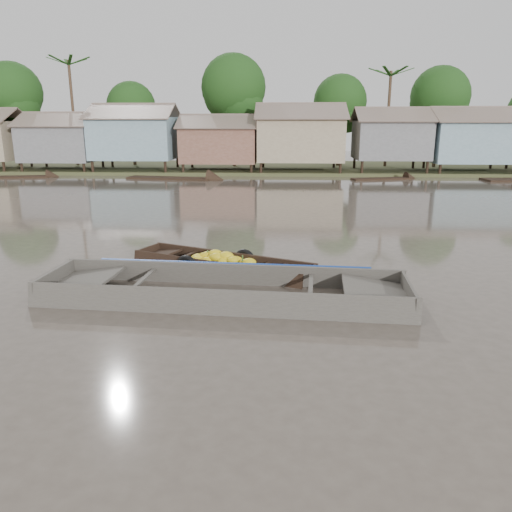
{
  "coord_description": "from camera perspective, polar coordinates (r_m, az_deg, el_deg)",
  "views": [
    {
      "loc": [
        1.06,
        -10.54,
        4.06
      ],
      "look_at": [
        0.46,
        1.41,
        0.8
      ],
      "focal_mm": 35.0,
      "sensor_mm": 36.0,
      "label": 1
    }
  ],
  "objects": [
    {
      "name": "banana_boat",
      "position": [
        14.14,
        -4.23,
        -0.9
      ],
      "size": [
        5.38,
        3.34,
        0.73
      ],
      "rotation": [
        0.0,
        0.0,
        -0.42
      ],
      "color": "black",
      "rests_on": "ground"
    },
    {
      "name": "viewer_boat",
      "position": [
        11.83,
        -3.49,
        -4.44
      ],
      "size": [
        8.73,
        2.84,
        0.69
      ],
      "rotation": [
        0.0,
        0.0,
        -0.07
      ],
      "color": "#413C37",
      "rests_on": "ground"
    },
    {
      "name": "ground",
      "position": [
        11.34,
        -2.71,
        -5.75
      ],
      "size": [
        120.0,
        120.0,
        0.0
      ],
      "primitive_type": "plane",
      "color": "#4A4239",
      "rests_on": "ground"
    },
    {
      "name": "distant_boats",
      "position": [
        34.81,
        15.43,
        7.91
      ],
      "size": [
        48.77,
        15.4,
        0.35
      ],
      "color": "black",
      "rests_on": "ground"
    },
    {
      "name": "riverbank",
      "position": [
        42.46,
        5.68,
        13.83
      ],
      "size": [
        120.0,
        12.47,
        10.22
      ],
      "color": "#384723",
      "rests_on": "ground"
    }
  ]
}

